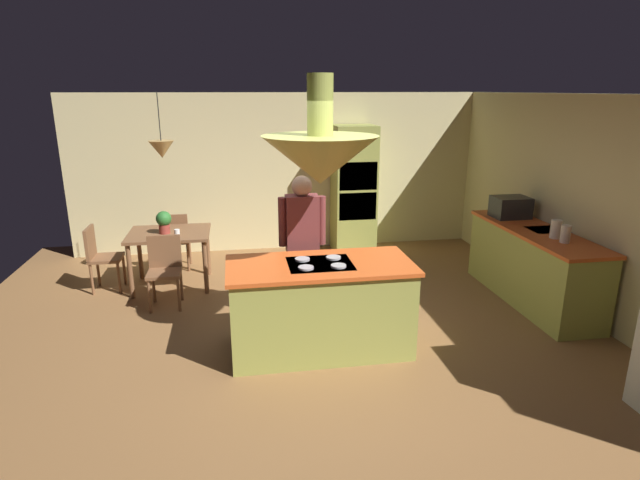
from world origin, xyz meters
TOP-DOWN VIEW (x-y plane):
  - ground at (0.00, 0.00)m, footprint 8.16×8.16m
  - wall_back at (0.00, 3.45)m, footprint 6.80×0.10m
  - wall_right at (3.25, 0.40)m, footprint 0.10×7.20m
  - kitchen_island at (0.00, -0.20)m, footprint 1.86×0.89m
  - counter_run_right at (2.84, 0.60)m, footprint 0.73×2.22m
  - oven_tower at (1.10, 3.04)m, footprint 0.66×0.62m
  - dining_table at (-1.70, 1.90)m, footprint 1.06×0.85m
  - person_at_island at (-0.08, 0.52)m, footprint 0.53×0.23m
  - range_hood at (0.00, -0.20)m, footprint 1.10×1.10m
  - pendant_light_over_table at (-1.70, 1.90)m, footprint 0.32×0.32m
  - chair_facing_island at (-1.70, 1.25)m, footprint 0.40×0.40m
  - chair_by_back_wall at (-1.70, 2.55)m, footprint 0.40×0.40m
  - chair_at_corner at (-2.61, 1.90)m, footprint 0.40×0.40m
  - potted_plant_on_table at (-1.75, 1.85)m, footprint 0.20×0.20m
  - cup_on_table at (-1.57, 1.69)m, footprint 0.07×0.07m
  - canister_flour at (2.84, 0.05)m, footprint 0.11×0.11m
  - canister_sugar at (2.84, 0.23)m, footprint 0.12×0.12m
  - microwave_on_counter at (2.84, 1.25)m, footprint 0.46×0.36m

SIDE VIEW (x-z plane):
  - ground at x=0.00m, z-range 0.00..0.00m
  - kitchen_island at x=0.00m, z-range -0.01..0.95m
  - counter_run_right at x=2.84m, z-range 0.01..0.95m
  - chair_facing_island at x=-1.70m, z-range 0.07..0.94m
  - chair_by_back_wall at x=-1.70m, z-range 0.07..0.94m
  - chair_at_corner at x=-2.61m, z-range 0.07..0.94m
  - dining_table at x=-1.70m, z-range 0.28..1.04m
  - cup_on_table at x=-1.57m, z-range 0.76..0.85m
  - potted_plant_on_table at x=-1.75m, z-range 0.78..1.08m
  - person_at_island at x=-0.08m, z-range 0.13..1.83m
  - oven_tower at x=1.10m, z-range 0.00..2.06m
  - canister_flour at x=2.84m, z-range 0.94..1.14m
  - canister_sugar at x=2.84m, z-range 0.94..1.15m
  - microwave_on_counter at x=2.84m, z-range 0.94..1.22m
  - wall_back at x=0.00m, z-range 0.00..2.55m
  - wall_right at x=3.25m, z-range 0.00..2.55m
  - pendant_light_over_table at x=-1.70m, z-range 1.45..2.27m
  - range_hood at x=0.00m, z-range 1.49..2.49m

